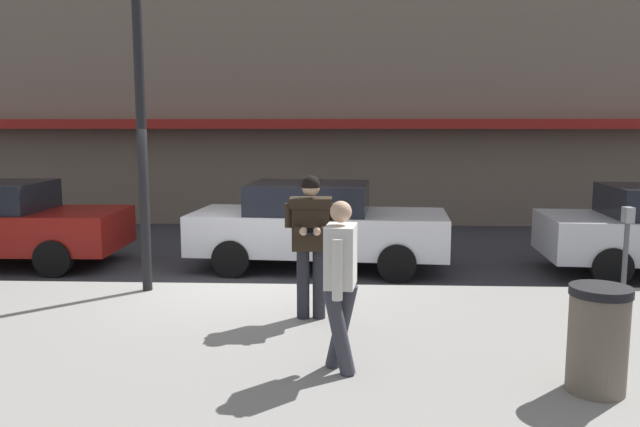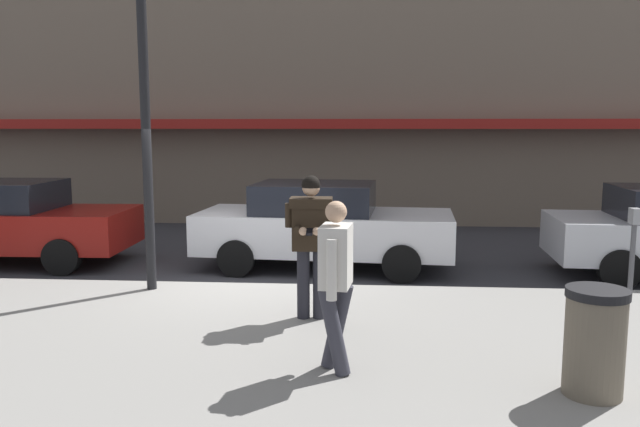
{
  "view_description": "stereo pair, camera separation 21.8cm",
  "coord_description": "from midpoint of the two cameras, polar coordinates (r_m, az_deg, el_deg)",
  "views": [
    {
      "loc": [
        1.72,
        -9.5,
        2.54
      ],
      "look_at": [
        1.39,
        -2.01,
        1.49
      ],
      "focal_mm": 35.0,
      "sensor_mm": 36.0,
      "label": 1
    },
    {
      "loc": [
        1.94,
        -9.48,
        2.54
      ],
      "look_at": [
        1.39,
        -2.01,
        1.49
      ],
      "focal_mm": 35.0,
      "sensor_mm": 36.0,
      "label": 2
    }
  ],
  "objects": [
    {
      "name": "parking_meter",
      "position": [
        9.82,
        27.31,
        -2.12
      ],
      "size": [
        0.12,
        0.18,
        1.27
      ],
      "color": "#4C4C51",
      "rests_on": "sidewalk"
    },
    {
      "name": "storefront_facade",
      "position": [
        18.33,
        1.61,
        18.74
      ],
      "size": [
        28.0,
        4.7,
        11.95
      ],
      "color": "#756656",
      "rests_on": "ground"
    },
    {
      "name": "parked_sedan_near",
      "position": [
        12.89,
        -26.33,
        -0.66
      ],
      "size": [
        4.53,
        2.0,
        1.54
      ],
      "color": "maroon",
      "rests_on": "ground"
    },
    {
      "name": "pedestrian_in_light_coat",
      "position": [
        6.07,
        2.49,
        -5.69
      ],
      "size": [
        0.36,
        0.6,
        1.7
      ],
      "color": "#33333D",
      "rests_on": "sidewalk"
    },
    {
      "name": "sidewalk",
      "position": [
        7.13,
        -2.8,
        -12.29
      ],
      "size": [
        32.0,
        5.3,
        0.14
      ],
      "primitive_type": "cube",
      "color": "gray",
      "rests_on": "ground"
    },
    {
      "name": "curb_paint_line",
      "position": [
        9.91,
        -0.75,
        -6.87
      ],
      "size": [
        28.0,
        0.12,
        0.01
      ],
      "primitive_type": "cube",
      "color": "silver",
      "rests_on": "ground"
    },
    {
      "name": "ground_plane",
      "position": [
        9.99,
        -6.54,
        -6.81
      ],
      "size": [
        80.0,
        80.0,
        0.0
      ],
      "primitive_type": "plane",
      "color": "#333338"
    },
    {
      "name": "trash_bin",
      "position": [
        6.23,
        24.75,
        -10.6
      ],
      "size": [
        0.55,
        0.55,
        0.98
      ],
      "color": "#665B4C",
      "rests_on": "sidewalk"
    },
    {
      "name": "street_lamp_post",
      "position": [
        9.37,
        -15.13,
        11.37
      ],
      "size": [
        0.36,
        0.36,
        4.88
      ],
      "color": "black",
      "rests_on": "sidewalk"
    },
    {
      "name": "parked_sedan_mid",
      "position": [
        11.17,
        0.79,
        -1.04
      ],
      "size": [
        4.63,
        2.19,
        1.54
      ],
      "color": "silver",
      "rests_on": "ground"
    },
    {
      "name": "man_texting_on_phone",
      "position": [
        7.71,
        -0.0,
        -1.65
      ],
      "size": [
        0.65,
        0.59,
        1.81
      ],
      "color": "#23232B",
      "rests_on": "sidewalk"
    }
  ]
}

